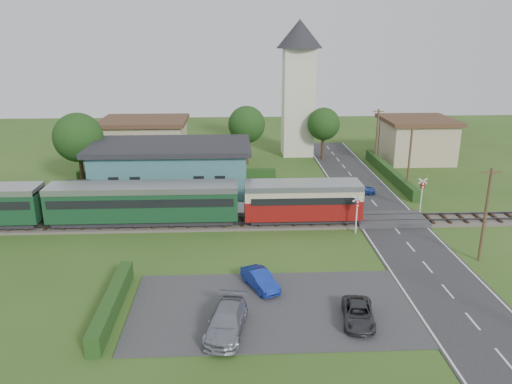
{
  "coord_description": "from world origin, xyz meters",
  "views": [
    {
      "loc": [
        -3.66,
        -38.51,
        15.94
      ],
      "look_at": [
        -1.71,
        4.0,
        2.3
      ],
      "focal_mm": 35.0,
      "sensor_mm": 36.0,
      "label": 1
    }
  ],
  "objects_px": {
    "church_tower": "(299,78)",
    "house_east": "(416,139)",
    "car_park_silver": "(226,321)",
    "pedestrian_near": "(260,199)",
    "crossing_signal_far": "(422,190)",
    "crossing_signal_near": "(357,209)",
    "station_building": "(172,169)",
    "car_park_blue": "(260,279)",
    "equipment_hut": "(76,196)",
    "train": "(106,203)",
    "car_on_road": "(360,189)",
    "car_park_dark": "(358,314)",
    "house_west": "(145,140)",
    "pedestrian_far": "(114,203)"
  },
  "relations": [
    {
      "from": "train",
      "to": "church_tower",
      "type": "distance_m",
      "value": 33.52
    },
    {
      "from": "crossing_signal_far",
      "to": "pedestrian_near",
      "type": "bearing_deg",
      "value": 177.61
    },
    {
      "from": "pedestrian_far",
      "to": "pedestrian_near",
      "type": "bearing_deg",
      "value": -105.92
    },
    {
      "from": "train",
      "to": "crossing_signal_far",
      "type": "height_order",
      "value": "train"
    },
    {
      "from": "equipment_hut",
      "to": "car_park_silver",
      "type": "bearing_deg",
      "value": -54.97
    },
    {
      "from": "car_on_road",
      "to": "car_park_blue",
      "type": "xyz_separation_m",
      "value": [
        -11.33,
        -19.4,
        0.06
      ]
    },
    {
      "from": "pedestrian_far",
      "to": "car_park_blue",
      "type": "bearing_deg",
      "value": -156.57
    },
    {
      "from": "crossing_signal_far",
      "to": "car_on_road",
      "type": "relative_size",
      "value": 1.02
    },
    {
      "from": "house_west",
      "to": "car_on_road",
      "type": "bearing_deg",
      "value": -31.89
    },
    {
      "from": "house_east",
      "to": "pedestrian_near",
      "type": "relative_size",
      "value": 5.26
    },
    {
      "from": "pedestrian_far",
      "to": "church_tower",
      "type": "bearing_deg",
      "value": -57.94
    },
    {
      "from": "car_on_road",
      "to": "church_tower",
      "type": "bearing_deg",
      "value": 12.93
    },
    {
      "from": "equipment_hut",
      "to": "car_on_road",
      "type": "distance_m",
      "value": 27.7
    },
    {
      "from": "church_tower",
      "to": "pedestrian_near",
      "type": "relative_size",
      "value": 10.52
    },
    {
      "from": "crossing_signal_far",
      "to": "pedestrian_near",
      "type": "xyz_separation_m",
      "value": [
        -14.93,
        0.62,
        -0.85
      ]
    },
    {
      "from": "equipment_hut",
      "to": "crossing_signal_near",
      "type": "bearing_deg",
      "value": -12.94
    },
    {
      "from": "car_on_road",
      "to": "pedestrian_near",
      "type": "relative_size",
      "value": 1.93
    },
    {
      "from": "crossing_signal_near",
      "to": "station_building",
      "type": "bearing_deg",
      "value": 145.19
    },
    {
      "from": "crossing_signal_near",
      "to": "crossing_signal_far",
      "type": "distance_m",
      "value": 8.65
    },
    {
      "from": "car_on_road",
      "to": "car_park_silver",
      "type": "relative_size",
      "value": 0.68
    },
    {
      "from": "house_east",
      "to": "crossing_signal_far",
      "type": "height_order",
      "value": "house_east"
    },
    {
      "from": "crossing_signal_far",
      "to": "car_on_road",
      "type": "height_order",
      "value": "crossing_signal_far"
    },
    {
      "from": "church_tower",
      "to": "car_park_dark",
      "type": "xyz_separation_m",
      "value": [
        -1.66,
        -41.79,
        -9.63
      ]
    },
    {
      "from": "house_east",
      "to": "car_park_silver",
      "type": "distance_m",
      "value": 45.51
    },
    {
      "from": "car_park_blue",
      "to": "train",
      "type": "bearing_deg",
      "value": 112.7
    },
    {
      "from": "equipment_hut",
      "to": "house_west",
      "type": "bearing_deg",
      "value": 81.38
    },
    {
      "from": "house_west",
      "to": "car_park_silver",
      "type": "distance_m",
      "value": 41.0
    },
    {
      "from": "train",
      "to": "church_tower",
      "type": "height_order",
      "value": "church_tower"
    },
    {
      "from": "crossing_signal_near",
      "to": "car_park_blue",
      "type": "bearing_deg",
      "value": -132.92
    },
    {
      "from": "car_park_silver",
      "to": "pedestrian_near",
      "type": "xyz_separation_m",
      "value": [
        2.86,
        19.51,
        0.52
      ]
    },
    {
      "from": "car_park_blue",
      "to": "car_park_silver",
      "type": "relative_size",
      "value": 0.75
    },
    {
      "from": "equipment_hut",
      "to": "train",
      "type": "bearing_deg",
      "value": -42.97
    },
    {
      "from": "house_east",
      "to": "pedestrian_far",
      "type": "xyz_separation_m",
      "value": [
        -34.51,
        -19.53,
        -1.53
      ]
    },
    {
      "from": "station_building",
      "to": "car_park_blue",
      "type": "relative_size",
      "value": 4.55
    },
    {
      "from": "car_park_blue",
      "to": "car_on_road",
      "type": "bearing_deg",
      "value": 35.02
    },
    {
      "from": "equipment_hut",
      "to": "car_park_silver",
      "type": "height_order",
      "value": "equipment_hut"
    },
    {
      "from": "train",
      "to": "car_park_blue",
      "type": "bearing_deg",
      "value": -42.6
    },
    {
      "from": "church_tower",
      "to": "car_park_silver",
      "type": "relative_size",
      "value": 3.73
    },
    {
      "from": "church_tower",
      "to": "car_park_silver",
      "type": "distance_m",
      "value": 44.5
    },
    {
      "from": "car_park_dark",
      "to": "car_park_blue",
      "type": "bearing_deg",
      "value": 150.36
    },
    {
      "from": "church_tower",
      "to": "car_on_road",
      "type": "height_order",
      "value": "church_tower"
    },
    {
      "from": "church_tower",
      "to": "house_east",
      "type": "height_order",
      "value": "church_tower"
    },
    {
      "from": "equipment_hut",
      "to": "church_tower",
      "type": "relative_size",
      "value": 0.14
    },
    {
      "from": "station_building",
      "to": "pedestrian_far",
      "type": "distance_m",
      "value": 8.05
    },
    {
      "from": "car_park_dark",
      "to": "crossing_signal_far",
      "type": "bearing_deg",
      "value": 69.42
    },
    {
      "from": "car_park_silver",
      "to": "pedestrian_near",
      "type": "distance_m",
      "value": 19.73
    },
    {
      "from": "car_park_blue",
      "to": "car_park_dark",
      "type": "xyz_separation_m",
      "value": [
        5.4,
        -4.29,
        -0.06
      ]
    },
    {
      "from": "car_park_silver",
      "to": "car_park_blue",
      "type": "bearing_deg",
      "value": 77.25
    },
    {
      "from": "car_on_road",
      "to": "house_east",
      "type": "bearing_deg",
      "value": -37.62
    },
    {
      "from": "equipment_hut",
      "to": "pedestrian_near",
      "type": "distance_m",
      "value": 16.68
    }
  ]
}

